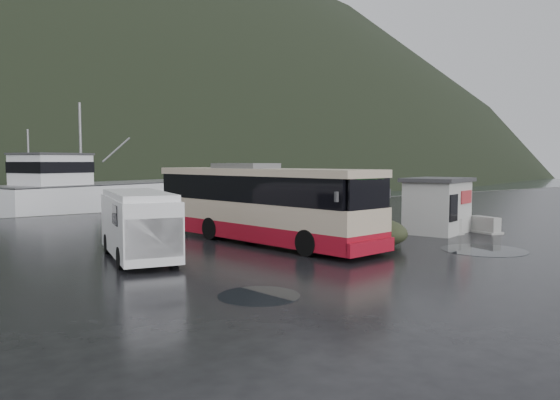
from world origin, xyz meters
TOP-DOWN VIEW (x-y plane):
  - ground at (0.00, 0.00)m, footprint 160.00×160.00m
  - quay_edge at (0.00, 20.00)m, footprint 160.00×0.60m
  - coach_bus at (-0.60, 1.76)m, footprint 4.47×12.79m
  - white_van at (-6.62, 0.93)m, footprint 3.31×6.31m
  - waste_bin_left at (0.72, -1.43)m, footprint 1.49×1.49m
  - waste_bin_right at (7.61, -0.87)m, footprint 1.23×1.23m
  - dome_tent at (2.76, -2.17)m, footprint 2.43×3.20m
  - ticket_kiosk at (8.28, -1.10)m, footprint 4.16×3.56m
  - jersey_barrier_a at (8.48, -1.55)m, footprint 1.04×1.70m
  - jersey_barrier_b at (10.25, -2.56)m, footprint 1.15×1.78m
  - fishing_trawler at (1.85, 28.25)m, footprint 24.47×13.79m
  - puddles at (1.87, -5.85)m, footprint 14.43×3.59m

SIDE VIEW (x-z plane):
  - ground at x=0.00m, z-range 0.00..0.00m
  - quay_edge at x=0.00m, z-range -0.75..0.75m
  - coach_bus at x=-0.60m, z-range -1.77..1.77m
  - white_van at x=-6.62m, z-range -1.25..1.25m
  - waste_bin_left at x=0.72m, z-range -0.80..0.80m
  - waste_bin_right at x=7.61m, z-range -0.71..0.71m
  - dome_tent at x=2.76m, z-range -0.59..0.59m
  - ticket_kiosk at x=8.28m, z-range -1.39..1.39m
  - jersey_barrier_a at x=8.48m, z-range -0.40..0.40m
  - jersey_barrier_b at x=10.25m, z-range -0.41..0.41m
  - fishing_trawler at x=1.85m, z-range -4.84..4.84m
  - puddles at x=1.87m, z-range 0.00..0.01m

